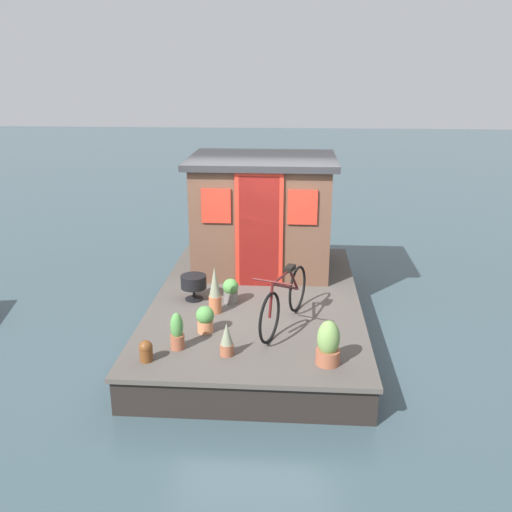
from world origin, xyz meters
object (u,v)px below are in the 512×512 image
Objects in this scene: houseboat_cabin at (262,213)px; mooring_bollard at (146,350)px; potted_plant_rosemary at (177,332)px; potted_plant_ivy at (231,290)px; potted_plant_succulent at (328,344)px; potted_plant_sage at (215,291)px; bicycle at (284,299)px; potted_plant_mint at (205,319)px; potted_plant_fern at (227,340)px; charcoal_grill at (194,283)px.

mooring_bollard is (-3.28, 1.14, -0.81)m from houseboat_cabin.
potted_plant_rosemary reaches higher than potted_plant_ivy.
potted_plant_succulent reaches higher than mooring_bollard.
potted_plant_sage is at bearing 154.60° from potted_plant_ivy.
potted_plant_mint is at bearing 105.31° from bicycle.
bicycle reaches higher than potted_plant_fern.
potted_plant_succulent is (-1.32, -1.47, -0.07)m from potted_plant_sage.
bicycle is at bearing -59.65° from potted_plant_rosemary.
houseboat_cabin is 1.74m from potted_plant_ivy.
potted_plant_sage is at bearing -138.96° from charcoal_grill.
potted_plant_succulent is 1.67m from potted_plant_mint.
potted_plant_fern is at bearing -149.49° from potted_plant_mint.
potted_plant_ivy is (1.56, 0.13, -0.01)m from potted_plant_fern.
houseboat_cabin reaches higher than potted_plant_mint.
bicycle is 3.44× the size of potted_plant_rosemary.
potted_plant_sage is 1.24m from potted_plant_fern.
potted_plant_ivy is at bearing -18.30° from potted_plant_rosemary.
potted_plant_succulent is at bearing -133.52° from charcoal_grill.
potted_plant_succulent is at bearing -87.86° from mooring_bollard.
potted_plant_mint is (-0.61, 0.04, -0.13)m from potted_plant_sage.
potted_plant_fern is (0.12, 1.16, -0.05)m from potted_plant_succulent.
potted_plant_rosemary is at bearing -43.12° from mooring_bollard.
potted_plant_sage is 1.89× the size of potted_plant_mint.
bicycle is at bearing -169.39° from houseboat_cabin.
mooring_bollard is at bearing 156.23° from potted_plant_ivy.
bicycle is at bearing -37.23° from potted_plant_fern.
potted_plant_fern is 0.93m from mooring_bollard.
potted_plant_rosemary is at bearing 164.24° from potted_plant_sage.
potted_plant_mint is 0.99× the size of potted_plant_ivy.
potted_plant_fern reaches higher than potted_plant_ivy.
potted_plant_rosemary is 0.44m from mooring_bollard.
houseboat_cabin is 3.41m from potted_plant_succulent.
houseboat_cabin is 1.85m from charcoal_grill.
potted_plant_fern is 1.16× the size of potted_plant_mint.
bicycle is at bearing 27.77° from potted_plant_succulent.
potted_plant_rosemary reaches higher than mooring_bollard.
charcoal_grill is at bearing -7.34° from mooring_bollard.
charcoal_grill reaches higher than mooring_bollard.
potted_plant_succulent is at bearing -115.06° from potted_plant_mint.
potted_plant_fern is 1.10× the size of charcoal_grill.
bicycle reaches higher than potted_plant_succulent.
potted_plant_mint reaches higher than mooring_bollard.
charcoal_grill is (1.62, 0.67, 0.07)m from potted_plant_fern.
potted_plant_ivy is (-1.52, 0.36, -0.76)m from houseboat_cabin.
potted_plant_ivy is at bearing -25.40° from potted_plant_sage.
potted_plant_succulent is 2.12m from potted_plant_ivy.
bicycle is 4.28× the size of charcoal_grill.
potted_plant_sage is 0.42m from potted_plant_ivy.
houseboat_cabin reaches higher than bicycle.
potted_plant_mint is (-2.50, 0.58, -0.76)m from houseboat_cabin.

